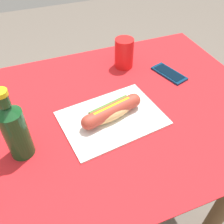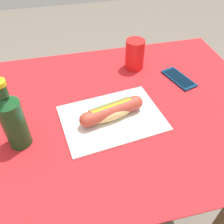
{
  "view_description": "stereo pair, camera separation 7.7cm",
  "coord_description": "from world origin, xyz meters",
  "px_view_note": "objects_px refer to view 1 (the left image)",
  "views": [
    {
      "loc": [
        -0.15,
        -0.56,
        1.33
      ],
      "look_at": [
        0.05,
        -0.04,
        0.79
      ],
      "focal_mm": 40.08,
      "sensor_mm": 36.0,
      "label": 1
    },
    {
      "loc": [
        -0.08,
        -0.58,
        1.33
      ],
      "look_at": [
        0.05,
        -0.04,
        0.79
      ],
      "focal_mm": 40.08,
      "sensor_mm": 36.0,
      "label": 2
    }
  ],
  "objects_px": {
    "soda_bottle": "(15,129)",
    "drinking_cup": "(124,53)",
    "hot_dog": "(112,111)",
    "cell_phone": "(169,73)"
  },
  "relations": [
    {
      "from": "cell_phone",
      "to": "drinking_cup",
      "type": "height_order",
      "value": "drinking_cup"
    },
    {
      "from": "soda_bottle",
      "to": "drinking_cup",
      "type": "xyz_separation_m",
      "value": [
        0.43,
        0.3,
        -0.04
      ]
    },
    {
      "from": "hot_dog",
      "to": "drinking_cup",
      "type": "xyz_separation_m",
      "value": [
        0.15,
        0.26,
        0.03
      ]
    },
    {
      "from": "cell_phone",
      "to": "drinking_cup",
      "type": "distance_m",
      "value": 0.19
    },
    {
      "from": "soda_bottle",
      "to": "drinking_cup",
      "type": "height_order",
      "value": "soda_bottle"
    },
    {
      "from": "cell_phone",
      "to": "soda_bottle",
      "type": "distance_m",
      "value": 0.61
    },
    {
      "from": "cell_phone",
      "to": "drinking_cup",
      "type": "relative_size",
      "value": 1.3
    },
    {
      "from": "hot_dog",
      "to": "cell_phone",
      "type": "xyz_separation_m",
      "value": [
        0.29,
        0.15,
        -0.03
      ]
    },
    {
      "from": "soda_bottle",
      "to": "drinking_cup",
      "type": "relative_size",
      "value": 1.88
    },
    {
      "from": "hot_dog",
      "to": "soda_bottle",
      "type": "xyz_separation_m",
      "value": [
        -0.28,
        -0.03,
        0.06
      ]
    }
  ]
}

